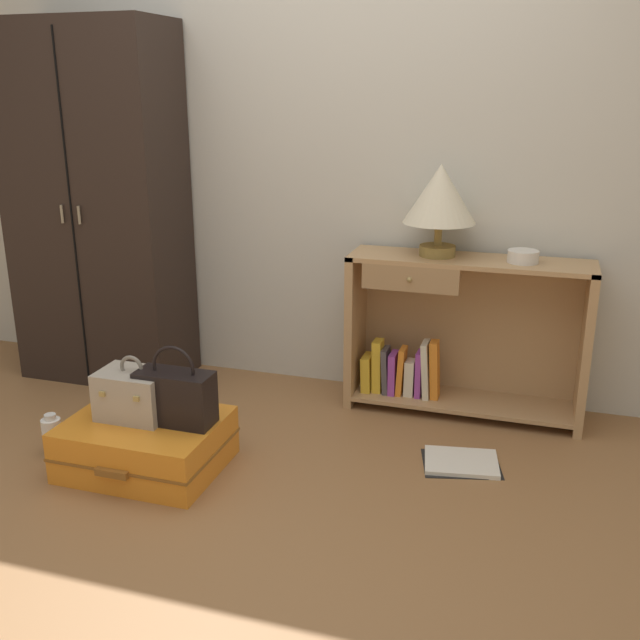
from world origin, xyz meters
name	(u,v)px	position (x,y,z in m)	size (l,w,h in m)	color
ground_plane	(224,526)	(0.00, 0.00, 0.00)	(9.00, 9.00, 0.00)	olive
back_wall	(339,137)	(0.00, 1.50, 1.30)	(6.40, 0.10, 2.60)	beige
wardrobe	(98,207)	(-1.24, 1.20, 0.93)	(0.88, 0.47, 1.86)	black
bookshelf	(455,336)	(0.65, 1.29, 0.38)	(1.13, 0.32, 0.78)	tan
table_lamp	(440,196)	(0.55, 1.28, 1.06)	(0.34, 0.34, 0.43)	olive
bowl	(523,256)	(0.94, 1.26, 0.80)	(0.14, 0.14, 0.06)	silver
suitcase_large	(146,444)	(-0.49, 0.30, 0.11)	(0.64, 0.52, 0.22)	orange
train_case	(134,394)	(-0.54, 0.32, 0.32)	(0.29, 0.21, 0.27)	#A89E8E
handbag	(175,396)	(-0.35, 0.33, 0.33)	(0.32, 0.14, 0.34)	black
bottle	(52,436)	(-0.94, 0.28, 0.09)	(0.08, 0.08, 0.19)	white
open_book_on_floor	(461,462)	(0.78, 0.72, 0.01)	(0.38, 0.32, 0.02)	white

